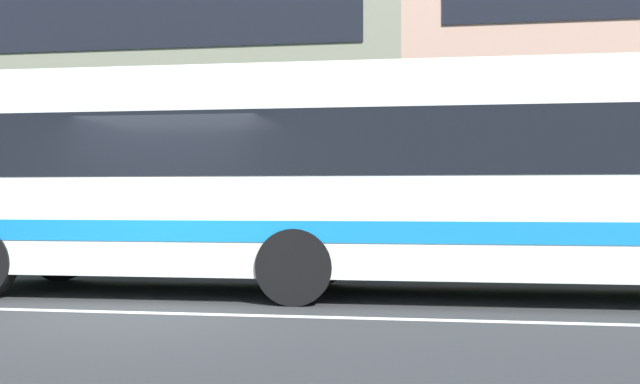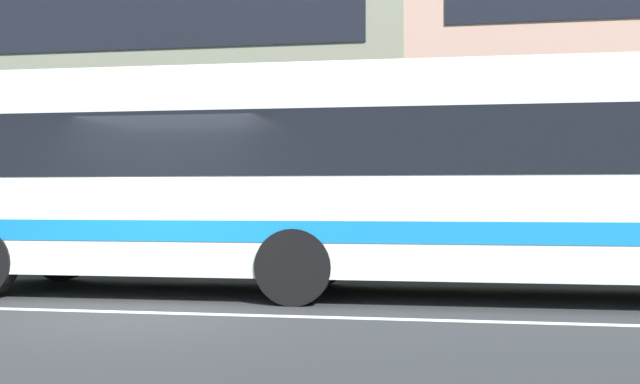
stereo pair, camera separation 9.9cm
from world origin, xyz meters
name	(u,v)px [view 1 (the left image)]	position (x,y,z in m)	size (l,w,h in m)	color
ground_plane	(138,313)	(0.00, 0.00, 0.00)	(160.00, 160.00, 0.00)	#303131
lane_centre_line	(138,312)	(0.00, 0.00, 0.00)	(60.00, 0.16, 0.01)	silver
hedge_row_far	(360,244)	(2.18, 5.30, 0.53)	(21.59, 1.10, 1.06)	#2E6E2C
apartment_block_left	(64,78)	(-8.10, 13.37, 5.23)	(21.87, 9.88, 10.47)	gray
transit_bus	(362,173)	(2.54, 2.03, 1.76)	(12.48, 2.62, 3.19)	silver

